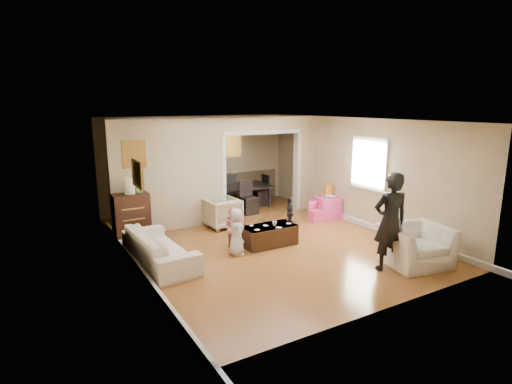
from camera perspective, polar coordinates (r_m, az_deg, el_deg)
floor at (r=8.91m, az=0.65°, el=-6.85°), size 7.00×7.00×0.00m
partition_left at (r=9.63m, az=-11.95°, el=2.34°), size 2.75×0.18×2.60m
partition_right at (r=11.41m, az=6.75°, el=4.05°), size 0.55×0.18×2.60m
partition_header at (r=10.53m, az=0.82°, el=9.60°), size 2.22×0.18×0.35m
window_pane at (r=9.90m, az=15.64°, el=3.88°), size 0.03×0.95×1.10m
framed_art_partition at (r=9.23m, az=-16.79°, el=5.11°), size 0.45×0.03×0.55m
framed_art_sofa_wall at (r=6.91m, az=-16.35°, el=2.44°), size 0.03×0.55×0.40m
framed_art_alcove at (r=12.02m, az=-3.24°, el=6.45°), size 0.45×0.03×0.55m
sofa at (r=7.82m, az=-13.41°, el=-7.57°), size 0.94×2.15×0.61m
armchair_back at (r=9.81m, az=-4.76°, el=-2.94°), size 0.78×0.80×0.70m
armchair_front at (r=8.07m, az=21.48°, el=-7.05°), size 1.30×1.19×0.73m
dresser at (r=9.21m, az=-17.12°, el=-3.39°), size 0.75×0.42×1.04m
table_lamp at (r=9.05m, az=-17.40°, el=0.87°), size 0.22×0.22×0.36m
potted_plant at (r=9.10m, az=-16.17°, el=0.82°), size 0.27×0.23×0.30m
coffee_table at (r=8.58m, az=1.86°, el=-6.12°), size 1.13×0.57×0.42m
coffee_cup at (r=8.52m, az=2.62°, el=-4.44°), size 0.10×0.10×0.10m
play_table at (r=10.74m, az=9.95°, el=-2.15°), size 0.65×0.65×0.55m
cereal_box at (r=10.80m, az=10.18°, el=0.22°), size 0.21×0.10×0.30m
cyan_cup at (r=10.57m, az=9.77°, el=-0.63°), size 0.08×0.08×0.08m
toy_block at (r=10.69m, az=9.10°, el=-0.55°), size 0.09×0.07×0.05m
play_bowl at (r=10.62m, az=10.63°, el=-0.68°), size 0.25×0.25×0.05m
dining_table at (r=11.51m, az=-2.57°, el=-0.75°), size 1.86×1.06×0.65m
adult_person at (r=7.53m, az=18.40°, el=-4.00°), size 0.74×0.58×1.78m
child_kneel_a at (r=7.98m, az=-2.76°, el=-5.64°), size 0.37×0.50×0.93m
child_kneel_b at (r=8.44m, az=-3.27°, el=-4.94°), size 0.44×0.50×0.85m
child_toddler at (r=9.69m, az=4.79°, el=-2.95°), size 0.46×0.43×0.76m
craft_papers at (r=8.50m, az=1.97°, el=-4.80°), size 0.92×0.53×0.00m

